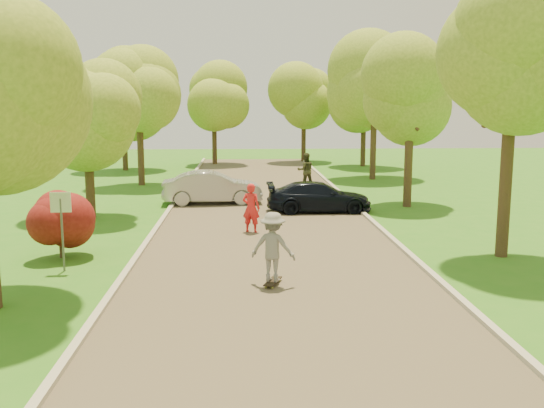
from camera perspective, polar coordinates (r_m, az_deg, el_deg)
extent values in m
plane|color=#30751B|center=(13.09, 1.44, -10.69)|extent=(100.00, 100.00, 0.00)
cube|color=#4C4438|center=(20.78, -0.21, -3.12)|extent=(8.00, 60.00, 0.01)
cube|color=#B2AD9E|center=(20.98, -11.35, -3.03)|extent=(0.18, 60.00, 0.12)
cube|color=#B2AD9E|center=(21.33, 10.73, -2.80)|extent=(0.18, 60.00, 0.12)
cylinder|color=#59595E|center=(17.33, -19.12, -2.78)|extent=(0.06, 0.06, 2.00)
cube|color=white|center=(17.17, -19.28, 0.16)|extent=(0.55, 0.04, 0.55)
cylinder|color=#382619|center=(19.01, -19.22, -3.75)|extent=(0.12, 0.12, 0.70)
sphere|color=#590F0F|center=(18.86, -19.34, -1.53)|extent=(1.70, 1.70, 1.70)
sphere|color=olive|center=(14.18, -23.63, 13.38)|extent=(3.45, 3.45, 3.45)
cylinder|color=#382619|center=(25.18, -16.79, 2.30)|extent=(0.36, 0.36, 3.15)
sphere|color=olive|center=(25.01, -17.10, 8.76)|extent=(4.20, 4.20, 4.20)
sphere|color=olive|center=(24.87, -15.74, 10.27)|extent=(3.15, 3.15, 3.15)
cylinder|color=#382619|center=(34.83, -12.26, 4.88)|extent=(0.36, 0.36, 3.83)
sphere|color=olive|center=(34.74, -12.45, 10.40)|extent=(4.80, 4.80, 4.80)
sphere|color=olive|center=(34.65, -11.30, 11.63)|extent=(3.60, 3.60, 3.60)
cylinder|color=#382619|center=(19.09, 21.07, 0.97)|extent=(0.36, 0.36, 3.83)
sphere|color=olive|center=(18.94, 21.68, 11.24)|extent=(5.00, 5.00, 5.00)
sphere|color=olive|center=(19.31, 23.90, 13.28)|extent=(3.75, 3.75, 3.75)
cylinder|color=#382619|center=(27.41, 12.70, 3.25)|extent=(0.36, 0.36, 3.38)
sphere|color=olive|center=(27.27, 12.92, 9.54)|extent=(4.40, 4.40, 4.40)
sphere|color=olive|center=(27.47, 14.32, 10.86)|extent=(3.30, 3.30, 3.30)
cylinder|color=#382619|center=(37.21, 9.50, 5.41)|extent=(0.36, 0.36, 4.05)
sphere|color=olive|center=(37.14, 9.65, 10.94)|extent=(5.20, 5.20, 5.20)
sphere|color=olive|center=(37.35, 10.88, 12.09)|extent=(3.90, 3.90, 3.90)
cylinder|color=#382619|center=(43.11, -13.70, 5.49)|extent=(0.36, 0.36, 3.60)
sphere|color=olive|center=(43.03, -13.87, 9.88)|extent=(5.00, 5.00, 5.00)
sphere|color=olive|center=(42.92, -12.91, 10.92)|extent=(3.75, 3.75, 3.75)
cylinder|color=#382619|center=(45.23, 8.58, 5.96)|extent=(0.36, 0.36, 3.83)
sphere|color=olive|center=(45.17, 8.69, 10.29)|extent=(5.00, 5.00, 5.00)
sphere|color=olive|center=(45.34, 9.66, 11.21)|extent=(3.75, 3.75, 3.75)
cylinder|color=#382619|center=(46.40, -5.43, 5.83)|extent=(0.36, 0.36, 3.38)
sphere|color=olive|center=(46.31, -5.49, 9.69)|extent=(4.80, 4.80, 4.80)
sphere|color=olive|center=(46.30, -4.60, 10.60)|extent=(3.60, 3.60, 3.60)
cylinder|color=#382619|center=(48.59, 2.99, 6.15)|extent=(0.36, 0.36, 3.60)
sphere|color=olive|center=(48.52, 3.02, 10.04)|extent=(5.00, 5.00, 5.00)
sphere|color=olive|center=(48.62, 3.93, 10.91)|extent=(3.75, 3.75, 3.75)
imported|color=#9F9FA3|center=(27.80, -5.65, 1.55)|extent=(4.61, 1.89, 1.49)
imported|color=black|center=(25.63, 4.42, 0.67)|extent=(4.41, 1.81, 1.28)
cube|color=black|center=(15.32, 0.08, -7.27)|extent=(0.53, 0.93, 0.02)
cylinder|color=#BFCC4C|center=(15.61, 0.69, -7.19)|extent=(0.05, 0.08, 0.07)
cylinder|color=#BFCC4C|center=(15.65, 0.13, -7.14)|extent=(0.05, 0.08, 0.07)
cylinder|color=#BFCC4C|center=(15.02, 0.03, -7.85)|extent=(0.05, 0.08, 0.07)
cylinder|color=#BFCC4C|center=(15.06, -0.55, -7.80)|extent=(0.05, 0.08, 0.07)
imported|color=slate|center=(15.09, 0.08, -4.05)|extent=(1.28, 0.98, 1.75)
imported|color=red|center=(21.37, -1.98, -0.38)|extent=(0.75, 0.62, 1.76)
imported|color=#2F331E|center=(33.12, 3.18, 3.19)|extent=(1.00, 0.82, 1.90)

